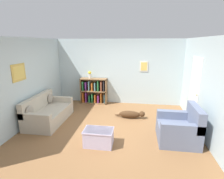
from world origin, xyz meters
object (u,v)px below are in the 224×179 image
at_px(bookshelf, 94,91).
at_px(dog, 131,114).
at_px(couch, 48,113).
at_px(recliner_chair, 180,129).
at_px(coffee_table, 99,137).
at_px(vase, 90,74).

bearing_deg(bookshelf, dog, -39.56).
distance_m(couch, dog, 2.71).
distance_m(bookshelf, recliner_chair, 3.84).
relative_size(bookshelf, dog, 1.07).
bearing_deg(bookshelf, couch, -117.70).
xyz_separation_m(bookshelf, dog, (1.60, -1.32, -0.38)).
xyz_separation_m(coffee_table, vase, (-1.03, 3.03, 1.00)).
distance_m(coffee_table, dog, 1.88).
relative_size(dog, vase, 3.33).
distance_m(bookshelf, coffee_table, 3.18).
xyz_separation_m(couch, bookshelf, (1.03, 1.96, 0.21)).
height_order(dog, vase, vase).
bearing_deg(dog, coffee_table, -112.92).
height_order(couch, coffee_table, couch).
relative_size(coffee_table, vase, 2.36).
bearing_deg(vase, recliner_chair, -39.82).
bearing_deg(coffee_table, vase, 108.71).
xyz_separation_m(couch, vase, (0.87, 1.94, 0.92)).
relative_size(couch, bookshelf, 1.58).
distance_m(couch, bookshelf, 2.22).
bearing_deg(vase, dog, -36.60).
distance_m(couch, coffee_table, 2.19).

